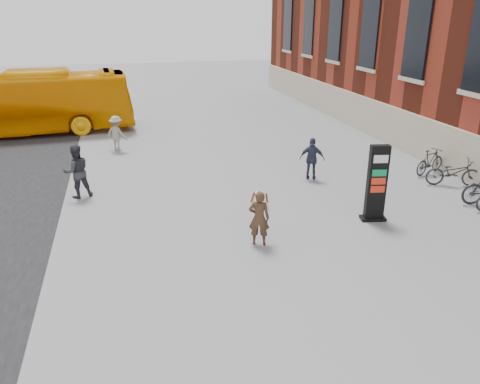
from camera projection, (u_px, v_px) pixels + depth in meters
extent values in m
plane|color=#9E9EA3|center=(249.00, 259.00, 12.00)|extent=(100.00, 100.00, 0.00)
cube|color=beige|center=(432.00, 142.00, 19.26)|extent=(0.18, 44.00, 1.80)
cube|color=black|center=(377.00, 184.00, 13.87)|extent=(0.60, 0.34, 2.35)
cube|color=black|center=(373.00, 218.00, 14.28)|extent=(0.81, 0.52, 0.09)
cube|color=white|center=(379.00, 158.00, 13.58)|extent=(0.47, 0.34, 0.24)
cube|color=#076D3B|center=(378.00, 172.00, 13.73)|extent=(0.47, 0.34, 0.21)
cube|color=#AD2311|center=(377.00, 180.00, 13.83)|extent=(0.47, 0.34, 0.21)
cube|color=#AD2311|center=(376.00, 188.00, 13.92)|extent=(0.47, 0.34, 0.21)
imported|color=#412618|center=(259.00, 218.00, 12.52)|extent=(0.66, 0.54, 1.56)
cylinder|color=white|center=(259.00, 194.00, 12.26)|extent=(0.22, 0.22, 0.05)
cone|color=white|center=(267.00, 205.00, 12.61)|extent=(0.26, 0.23, 0.38)
cylinder|color=#933B1C|center=(267.00, 198.00, 12.53)|extent=(0.15, 0.11, 0.32)
cone|color=white|center=(253.00, 205.00, 12.65)|extent=(0.23, 0.27, 0.38)
cylinder|color=#933B1C|center=(253.00, 197.00, 12.56)|extent=(0.11, 0.15, 0.32)
imported|color=#EA9702|center=(16.00, 103.00, 23.61)|extent=(11.59, 3.28, 3.19)
imported|color=#2F3038|center=(77.00, 171.00, 15.73)|extent=(1.05, 0.92, 1.83)
imported|color=gray|center=(117.00, 134.00, 21.06)|extent=(1.18, 1.07, 1.59)
imported|color=#2E354C|center=(312.00, 159.00, 17.46)|extent=(1.01, 0.77, 1.60)
imported|color=#27272B|center=(453.00, 172.00, 16.91)|extent=(2.03, 1.27, 1.01)
imported|color=#27272B|center=(430.00, 162.00, 18.15)|extent=(1.70, 1.03, 0.99)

